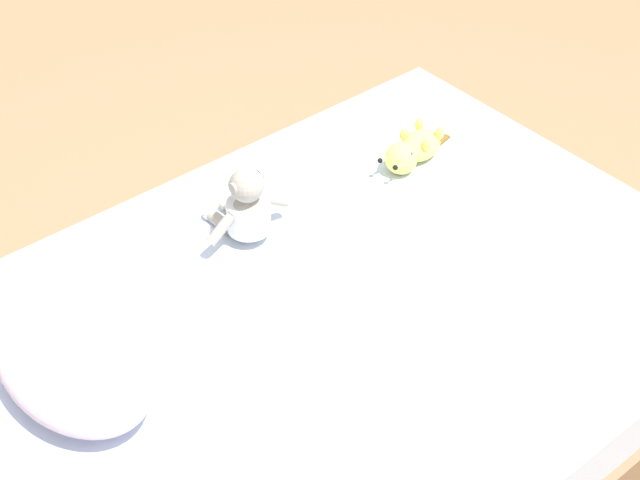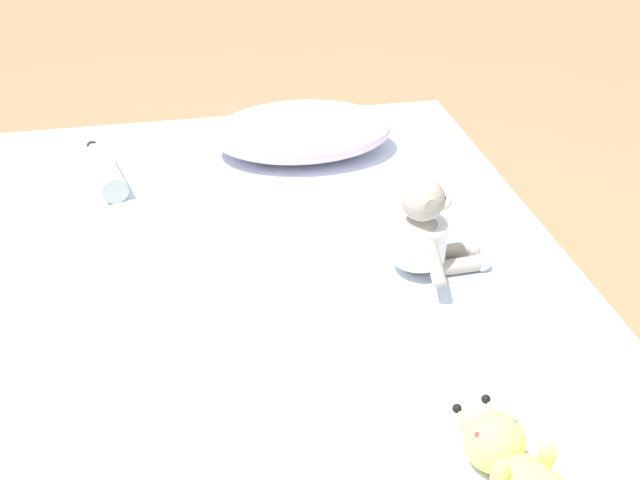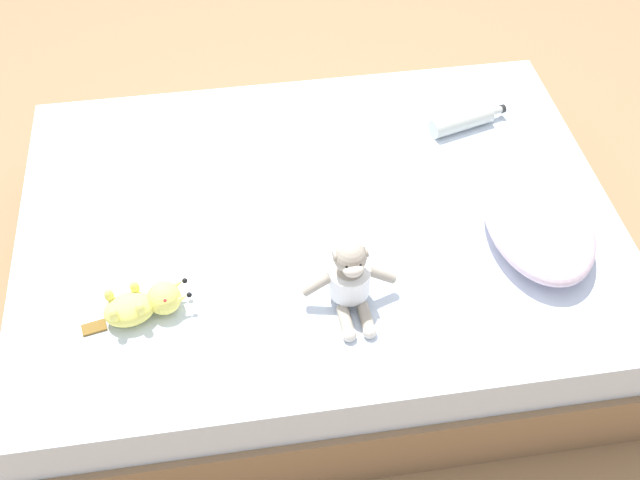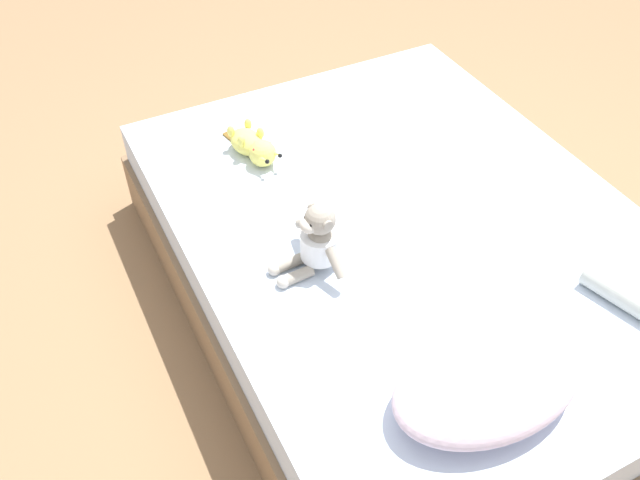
% 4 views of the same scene
% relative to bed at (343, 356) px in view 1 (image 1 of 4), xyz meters
% --- Properties ---
extents(ground_plane, '(16.00, 16.00, 0.00)m').
position_rel_bed_xyz_m(ground_plane, '(0.00, 0.00, -0.20)').
color(ground_plane, '#93704C').
extents(bed, '(1.50, 2.02, 0.41)m').
position_rel_bed_xyz_m(bed, '(0.00, 0.00, 0.00)').
color(bed, '#846647').
rests_on(bed, ground_plane).
extents(pillow, '(0.54, 0.35, 0.14)m').
position_rel_bed_xyz_m(pillow, '(0.21, 0.67, 0.28)').
color(pillow, silver).
rests_on(pillow, bed).
extents(plush_monkey, '(0.23, 0.29, 0.24)m').
position_rel_bed_xyz_m(plush_monkey, '(0.37, 0.04, 0.31)').
color(plush_monkey, '#9E9384').
rests_on(plush_monkey, bed).
extents(plush_yellow_creature, '(0.15, 0.33, 0.10)m').
position_rel_bed_xyz_m(plush_yellow_creature, '(0.33, -0.56, 0.26)').
color(plush_yellow_creature, '#EAE066').
rests_on(plush_yellow_creature, bed).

